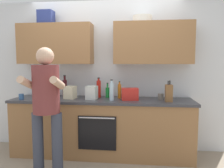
{
  "coord_description": "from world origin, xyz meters",
  "views": [
    {
      "loc": [
        0.56,
        -3.42,
        1.48
      ],
      "look_at": [
        0.18,
        -0.1,
        1.15
      ],
      "focal_mm": 35.72,
      "sensor_mm": 36.0,
      "label": 1
    }
  ],
  "objects_px": {
    "bottle_juice": "(119,91)",
    "bottle_wine": "(65,88)",
    "grocery_bag_crisps": "(130,94)",
    "cup_stoneware": "(161,97)",
    "cup_tea": "(21,97)",
    "person_standing": "(46,101)",
    "bottle_soda": "(107,92)",
    "grocery_bag_rice": "(70,92)",
    "grocery_bag_produce": "(92,93)",
    "bottle_hotsauce": "(99,89)",
    "bottle_water": "(112,91)",
    "mixing_bowl": "(41,95)",
    "knife_block": "(169,93)"
  },
  "relations": [
    {
      "from": "bottle_juice",
      "to": "bottle_wine",
      "type": "relative_size",
      "value": 0.76
    },
    {
      "from": "bottle_juice",
      "to": "grocery_bag_crisps",
      "type": "distance_m",
      "value": 0.24
    },
    {
      "from": "bottle_wine",
      "to": "cup_stoneware",
      "type": "distance_m",
      "value": 1.59
    },
    {
      "from": "cup_tea",
      "to": "grocery_bag_crisps",
      "type": "relative_size",
      "value": 0.35
    },
    {
      "from": "person_standing",
      "to": "bottle_soda",
      "type": "distance_m",
      "value": 1.12
    },
    {
      "from": "grocery_bag_rice",
      "to": "person_standing",
      "type": "bearing_deg",
      "value": -97.71
    },
    {
      "from": "bottle_wine",
      "to": "grocery_bag_crisps",
      "type": "height_order",
      "value": "bottle_wine"
    },
    {
      "from": "bottle_juice",
      "to": "grocery_bag_produce",
      "type": "relative_size",
      "value": 1.31
    },
    {
      "from": "bottle_juice",
      "to": "grocery_bag_rice",
      "type": "distance_m",
      "value": 0.79
    },
    {
      "from": "bottle_hotsauce",
      "to": "bottle_water",
      "type": "bearing_deg",
      "value": -46.13
    },
    {
      "from": "cup_stoneware",
      "to": "mixing_bowl",
      "type": "bearing_deg",
      "value": -178.78
    },
    {
      "from": "cup_tea",
      "to": "person_standing",
      "type": "bearing_deg",
      "value": -40.62
    },
    {
      "from": "cup_tea",
      "to": "knife_block",
      "type": "relative_size",
      "value": 0.28
    },
    {
      "from": "grocery_bag_rice",
      "to": "grocery_bag_crisps",
      "type": "bearing_deg",
      "value": -1.11
    },
    {
      "from": "bottle_juice",
      "to": "grocery_bag_produce",
      "type": "height_order",
      "value": "bottle_juice"
    },
    {
      "from": "bottle_water",
      "to": "cup_stoneware",
      "type": "relative_size",
      "value": 3.53
    },
    {
      "from": "bottle_water",
      "to": "bottle_juice",
      "type": "bearing_deg",
      "value": 65.05
    },
    {
      "from": "bottle_wine",
      "to": "cup_tea",
      "type": "height_order",
      "value": "bottle_wine"
    },
    {
      "from": "bottle_juice",
      "to": "bottle_wine",
      "type": "distance_m",
      "value": 0.93
    },
    {
      "from": "bottle_soda",
      "to": "cup_tea",
      "type": "height_order",
      "value": "bottle_soda"
    },
    {
      "from": "cup_tea",
      "to": "bottle_hotsauce",
      "type": "bearing_deg",
      "value": 16.19
    },
    {
      "from": "bottle_wine",
      "to": "cup_stoneware",
      "type": "relative_size",
      "value": 3.98
    },
    {
      "from": "bottle_soda",
      "to": "knife_block",
      "type": "distance_m",
      "value": 0.99
    },
    {
      "from": "bottle_soda",
      "to": "bottle_wine",
      "type": "relative_size",
      "value": 0.67
    },
    {
      "from": "bottle_juice",
      "to": "bottle_hotsauce",
      "type": "bearing_deg",
      "value": 173.7
    },
    {
      "from": "grocery_bag_produce",
      "to": "bottle_hotsauce",
      "type": "bearing_deg",
      "value": 70.13
    },
    {
      "from": "bottle_soda",
      "to": "mixing_bowl",
      "type": "bearing_deg",
      "value": -172.11
    },
    {
      "from": "bottle_hotsauce",
      "to": "cup_stoneware",
      "type": "bearing_deg",
      "value": -4.95
    },
    {
      "from": "person_standing",
      "to": "bottle_juice",
      "type": "height_order",
      "value": "person_standing"
    },
    {
      "from": "bottle_hotsauce",
      "to": "mixing_bowl",
      "type": "height_order",
      "value": "bottle_hotsauce"
    },
    {
      "from": "bottle_wine",
      "to": "grocery_bag_rice",
      "type": "height_order",
      "value": "bottle_wine"
    },
    {
      "from": "bottle_juice",
      "to": "knife_block",
      "type": "xyz_separation_m",
      "value": [
        0.74,
        -0.23,
        0.01
      ]
    },
    {
      "from": "cup_stoneware",
      "to": "cup_tea",
      "type": "xyz_separation_m",
      "value": [
        -2.15,
        -0.25,
        -0.0
      ]
    },
    {
      "from": "bottle_wine",
      "to": "cup_stoneware",
      "type": "xyz_separation_m",
      "value": [
        1.58,
        -0.12,
        -0.11
      ]
    },
    {
      "from": "mixing_bowl",
      "to": "grocery_bag_produce",
      "type": "distance_m",
      "value": 0.87
    },
    {
      "from": "bottle_hotsauce",
      "to": "grocery_bag_produce",
      "type": "bearing_deg",
      "value": -109.87
    },
    {
      "from": "bottle_juice",
      "to": "mixing_bowl",
      "type": "xyz_separation_m",
      "value": [
        -1.28,
        -0.09,
        -0.08
      ]
    },
    {
      "from": "bottle_water",
      "to": "cup_tea",
      "type": "xyz_separation_m",
      "value": [
        -1.4,
        -0.08,
        -0.1
      ]
    },
    {
      "from": "person_standing",
      "to": "bottle_water",
      "type": "bearing_deg",
      "value": 39.33
    },
    {
      "from": "bottle_hotsauce",
      "to": "cup_stoneware",
      "type": "distance_m",
      "value": 1.0
    },
    {
      "from": "person_standing",
      "to": "grocery_bag_rice",
      "type": "relative_size",
      "value": 8.33
    },
    {
      "from": "mixing_bowl",
      "to": "grocery_bag_rice",
      "type": "height_order",
      "value": "grocery_bag_rice"
    },
    {
      "from": "person_standing",
      "to": "grocery_bag_produce",
      "type": "distance_m",
      "value": 0.82
    },
    {
      "from": "cup_stoneware",
      "to": "grocery_bag_crisps",
      "type": "bearing_deg",
      "value": -166.98
    },
    {
      "from": "cup_stoneware",
      "to": "cup_tea",
      "type": "relative_size",
      "value": 1.03
    },
    {
      "from": "cup_stoneware",
      "to": "grocery_bag_produce",
      "type": "xyz_separation_m",
      "value": [
        -1.07,
        -0.12,
        0.06
      ]
    },
    {
      "from": "bottle_water",
      "to": "bottle_juice",
      "type": "relative_size",
      "value": 1.17
    },
    {
      "from": "knife_block",
      "to": "grocery_bag_produce",
      "type": "relative_size",
      "value": 1.48
    },
    {
      "from": "cup_stoneware",
      "to": "person_standing",
      "type": "bearing_deg",
      "value": -152.26
    },
    {
      "from": "bottle_hotsauce",
      "to": "grocery_bag_crisps",
      "type": "height_order",
      "value": "bottle_hotsauce"
    }
  ]
}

